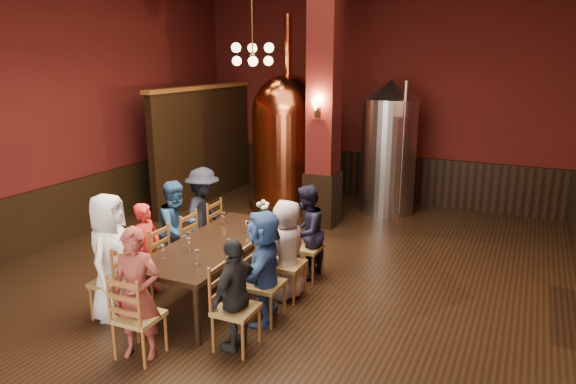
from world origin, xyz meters
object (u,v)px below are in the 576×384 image
at_px(dining_table, 217,246).
at_px(person_1, 148,249).
at_px(person_2, 177,229).
at_px(steel_vessel, 389,147).
at_px(copper_kettle, 288,140).
at_px(person_0, 110,257).
at_px(rose_vase, 262,208).

bearing_deg(dining_table, person_1, -158.78).
bearing_deg(person_2, steel_vessel, -15.28).
distance_m(dining_table, person_2, 0.91).
bearing_deg(person_1, person_2, -9.51).
height_order(dining_table, person_2, person_2).
bearing_deg(steel_vessel, person_2, -112.79).
distance_m(copper_kettle, steel_vessel, 2.03).
relative_size(dining_table, copper_kettle, 0.63).
bearing_deg(dining_table, person_2, 158.78).
bearing_deg(steel_vessel, person_0, -107.53).
xyz_separation_m(copper_kettle, steel_vessel, (1.96, 0.52, -0.09)).
relative_size(dining_table, person_2, 1.73).
height_order(person_1, rose_vase, person_1).
distance_m(dining_table, steel_vessel, 4.84).
bearing_deg(copper_kettle, dining_table, -76.87).
xyz_separation_m(dining_table, copper_kettle, (-0.97, 4.18, 0.72)).
relative_size(steel_vessel, rose_vase, 8.29).
distance_m(steel_vessel, rose_vase, 3.81).
bearing_deg(steel_vessel, copper_kettle, -165.03).
distance_m(person_2, copper_kettle, 3.94).
relative_size(dining_table, person_0, 1.57).
relative_size(dining_table, rose_vase, 7.63).
height_order(person_1, copper_kettle, copper_kettle).
xyz_separation_m(person_2, rose_vase, (1.00, 0.70, 0.26)).
height_order(person_0, person_1, person_0).
relative_size(dining_table, person_1, 1.93).
xyz_separation_m(person_1, person_2, (-0.02, 0.66, 0.07)).
bearing_deg(person_1, rose_vase, -46.88).
bearing_deg(person_0, dining_table, -57.58).
distance_m(person_0, person_1, 0.69).
height_order(person_0, rose_vase, person_0).
distance_m(person_0, rose_vase, 2.25).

